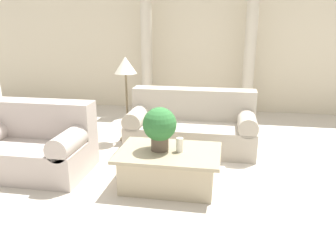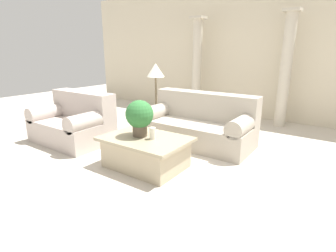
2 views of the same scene
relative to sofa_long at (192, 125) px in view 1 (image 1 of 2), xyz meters
The scene contains 10 objects.
ground_plane 0.94m from the sofa_long, 96.96° to the right, with size 16.00×16.00×0.00m, color beige.
wall_back 2.79m from the sofa_long, 92.42° to the left, with size 10.00×0.06×3.20m.
sofa_long is the anchor object (origin of this frame).
loveseat 2.27m from the sofa_long, 147.77° to the right, with size 1.42×0.92×0.89m.
coffee_table 1.35m from the sofa_long, 95.28° to the right, with size 1.20×0.84×0.44m.
potted_plant 1.40m from the sofa_long, 100.17° to the right, with size 0.40×0.40×0.51m.
pillar_candle 1.35m from the sofa_long, 89.96° to the right, with size 0.08×0.08×0.17m.
floor_lamp 1.35m from the sofa_long, behind, with size 0.35×0.35×1.38m.
column_left 2.50m from the sofa_long, 120.44° to the left, with size 0.33×0.33×2.42m.
column_right 2.39m from the sofa_long, 65.08° to the left, with size 0.33×0.33×2.42m.
Camera 1 is at (0.59, -4.00, 1.85)m, focal length 35.00 mm.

